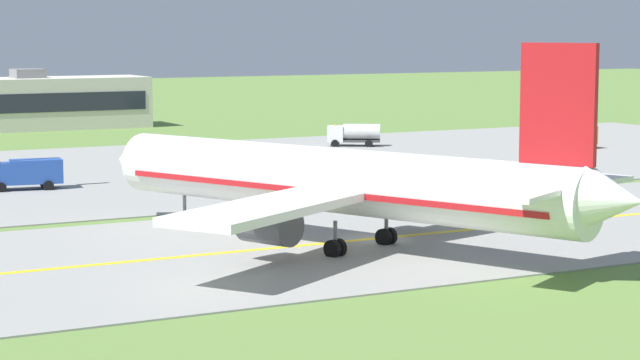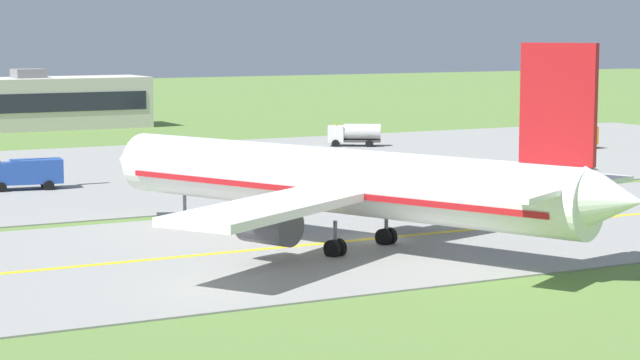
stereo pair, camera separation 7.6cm
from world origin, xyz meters
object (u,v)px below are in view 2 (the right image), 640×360
object	(u,v)px
service_truck_baggage	(26,172)
service_truck_catering	(574,135)
service_truck_fuel	(354,134)
airplane_lead	(342,182)

from	to	relation	value
service_truck_baggage	service_truck_catering	xyz separation A→B (m)	(64.31, 7.15, 0.00)
service_truck_baggage	service_truck_catering	bearing A→B (deg)	6.34
service_truck_fuel	airplane_lead	bearing A→B (deg)	-120.50
service_truck_baggage	airplane_lead	bearing A→B (deg)	-74.70
service_truck_baggage	service_truck_catering	size ratio (longest dim) A/B	1.03
service_truck_baggage	service_truck_fuel	bearing A→B (deg)	25.07
service_truck_baggage	service_truck_catering	distance (m)	64.70
airplane_lead	service_truck_catering	bearing A→B (deg)	38.52
airplane_lead	service_truck_baggage	xyz separation A→B (m)	(-9.89, 36.16, -2.60)
airplane_lead	service_truck_catering	distance (m)	69.59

